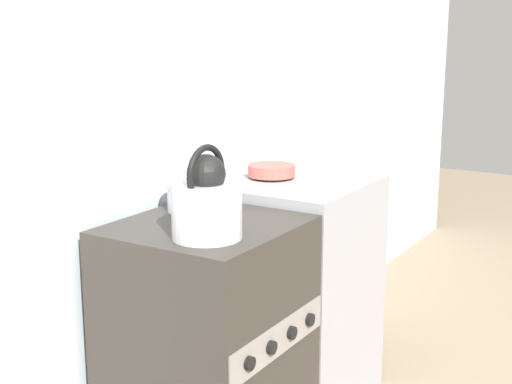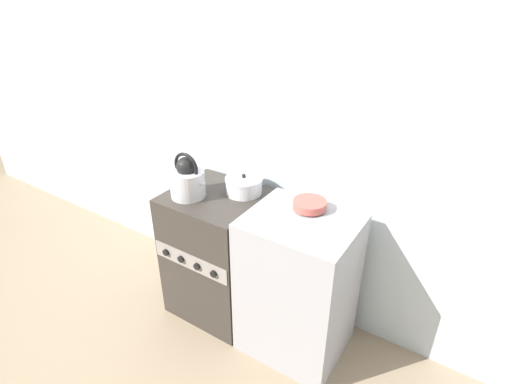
# 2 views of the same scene
# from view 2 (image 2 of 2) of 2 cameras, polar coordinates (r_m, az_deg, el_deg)

# --- Properties ---
(ground_plane) EXTENTS (12.00, 12.00, 0.00)m
(ground_plane) POSITION_cam_2_polar(r_m,az_deg,el_deg) (2.88, -8.48, -18.53)
(ground_plane) COLOR gray
(wall_back) EXTENTS (7.00, 0.06, 2.50)m
(wall_back) POSITION_cam_2_polar(r_m,az_deg,el_deg) (2.61, -1.46, 9.51)
(wall_back) COLOR silver
(wall_back) RESTS_ON ground_plane
(stove) EXTENTS (0.59, 0.57, 0.90)m
(stove) POSITION_cam_2_polar(r_m,az_deg,el_deg) (2.74, -5.38, -8.67)
(stove) COLOR #332D28
(stove) RESTS_ON ground_plane
(counter) EXTENTS (0.61, 0.51, 0.93)m
(counter) POSITION_cam_2_polar(r_m,az_deg,el_deg) (2.46, 5.95, -13.20)
(counter) COLOR #99999E
(counter) RESTS_ON ground_plane
(kettle) EXTENTS (0.26, 0.21, 0.29)m
(kettle) POSITION_cam_2_polar(r_m,az_deg,el_deg) (2.46, -9.76, 1.71)
(kettle) COLOR silver
(kettle) RESTS_ON stove
(cooking_pot) EXTENTS (0.24, 0.24, 0.13)m
(cooking_pot) POSITION_cam_2_polar(r_m,az_deg,el_deg) (2.49, -1.75, 0.98)
(cooking_pot) COLOR silver
(cooking_pot) RESTS_ON stove
(enamel_bowl) EXTENTS (0.19, 0.19, 0.05)m
(enamel_bowl) POSITION_cam_2_polar(r_m,az_deg,el_deg) (2.27, 7.68, -1.78)
(enamel_bowl) COLOR #B75147
(enamel_bowl) RESTS_ON counter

